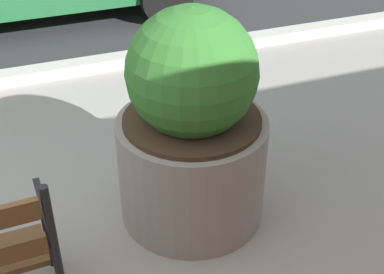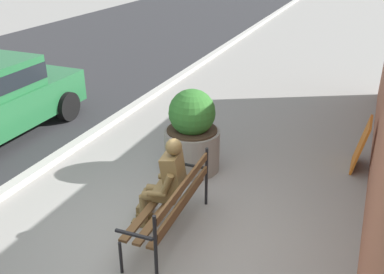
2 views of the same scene
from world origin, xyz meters
name	(u,v)px [view 2 (image 2 of 2)]	position (x,y,z in m)	size (l,w,h in m)	color
ground_plane	(167,245)	(0.00, 0.00, 0.00)	(80.00, 80.00, 0.00)	gray
curb_stone	(0,195)	(0.00, 2.90, 0.06)	(60.00, 0.20, 0.12)	#B2AFA8
park_bench	(173,202)	(0.22, 0.01, 0.54)	(1.82, 0.60, 0.95)	brown
bronze_statue_seated	(164,184)	(0.40, 0.23, 0.67)	(0.60, 0.82, 1.37)	brown
concrete_planter	(192,134)	(2.06, 0.53, 0.66)	(0.96, 0.96, 1.45)	gray
leaning_signboard	(361,144)	(3.23, -2.15, 0.45)	(0.70, 0.04, 0.90)	#C6661E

